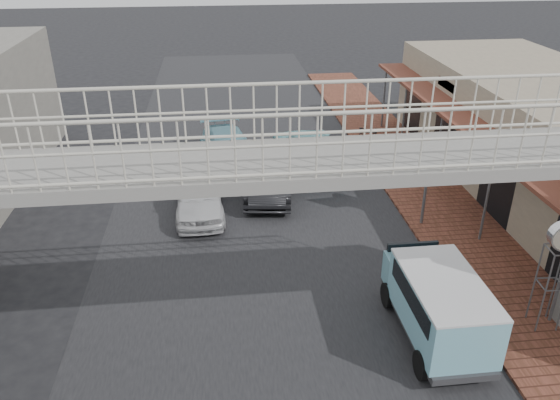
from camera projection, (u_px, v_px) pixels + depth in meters
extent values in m
plane|color=black|center=(266.00, 274.00, 15.71)|extent=(120.00, 120.00, 0.00)
cube|color=black|center=(266.00, 274.00, 15.71)|extent=(10.00, 60.00, 0.01)
cube|color=brown|center=(443.00, 212.00, 19.02)|extent=(3.00, 40.00, 0.10)
cube|color=gray|center=(560.00, 144.00, 19.50)|extent=(6.00, 18.00, 4.00)
cube|color=brown|center=(476.00, 123.00, 18.76)|extent=(1.80, 18.00, 0.12)
cube|color=silver|center=(448.00, 85.00, 21.72)|extent=(0.08, 2.60, 0.90)
cube|color=#B21914|center=(535.00, 143.00, 15.95)|extent=(0.08, 2.20, 0.80)
cube|color=gray|center=(283.00, 164.00, 9.86)|extent=(14.00, 2.00, 0.24)
cube|color=beige|center=(277.00, 112.00, 10.40)|extent=(14.00, 0.08, 1.10)
cube|color=beige|center=(290.00, 148.00, 8.72)|extent=(14.00, 0.08, 1.10)
imported|color=silver|center=(199.00, 194.00, 18.82)|extent=(1.76, 4.10, 1.38)
imported|color=black|center=(268.00, 172.00, 20.31)|extent=(2.15, 4.85, 1.55)
imported|color=#6DB7BD|center=(308.00, 150.00, 22.45)|extent=(2.66, 5.32, 1.45)
imported|color=#69A6B6|center=(229.00, 151.00, 22.34)|extent=(2.67, 5.17, 1.44)
cylinder|color=black|center=(388.00, 295.00, 14.25)|extent=(0.23, 0.66, 0.66)
cylinder|color=black|center=(442.00, 291.00, 14.41)|extent=(0.23, 0.66, 0.66)
cylinder|color=black|center=(422.00, 365.00, 11.98)|extent=(0.23, 0.66, 0.66)
cylinder|color=black|center=(486.00, 359.00, 12.14)|extent=(0.23, 0.66, 0.66)
cube|color=#79BDD2|center=(442.00, 306.00, 12.59)|extent=(1.62, 3.04, 1.28)
cube|color=#79BDD2|center=(415.00, 271.00, 14.25)|extent=(1.54, 0.86, 0.85)
cube|color=black|center=(444.00, 293.00, 12.43)|extent=(1.65, 2.47, 0.47)
cube|color=silver|center=(446.00, 282.00, 12.29)|extent=(1.64, 3.04, 0.06)
imported|color=black|center=(385.00, 150.00, 22.86)|extent=(1.92, 1.08, 0.96)
imported|color=black|center=(367.00, 139.00, 23.90)|extent=(1.77, 0.95, 1.03)
cylinder|color=#59595B|center=(535.00, 282.00, 13.32)|extent=(0.04, 0.04, 2.17)
cylinder|color=#59595B|center=(555.00, 281.00, 13.34)|extent=(0.04, 0.04, 2.17)
cylinder|color=#59595B|center=(545.00, 295.00, 12.86)|extent=(0.04, 0.04, 2.17)
cylinder|color=#59595B|center=(426.00, 185.00, 17.61)|extent=(0.10, 0.10, 2.76)
cube|color=black|center=(430.00, 157.00, 17.14)|extent=(1.14, 0.16, 0.86)
cone|color=black|center=(454.00, 155.00, 17.28)|extent=(0.66, 1.09, 1.05)
cube|color=white|center=(429.00, 159.00, 17.12)|extent=(0.76, 0.07, 0.57)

